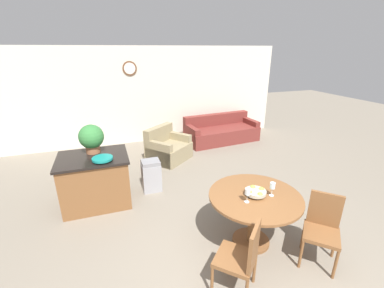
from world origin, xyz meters
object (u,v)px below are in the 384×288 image
(kitchen_island, at_px, (96,180))
(teal_bowl, at_px, (102,159))
(wine_glass_right, at_px, (273,186))
(armchair, at_px, (168,149))
(dining_chair_near_right, at_px, (322,226))
(wine_glass_left, at_px, (248,192))
(trash_bin, at_px, (151,176))
(fruit_bowl, at_px, (256,192))
(dining_table, at_px, (254,206))
(dining_chair_near_left, at_px, (242,256))
(potted_plant, at_px, (91,138))
(couch, at_px, (221,132))

(kitchen_island, xyz_separation_m, teal_bowl, (0.17, -0.25, 0.49))
(wine_glass_right, height_order, armchair, wine_glass_right)
(dining_chair_near_right, distance_m, teal_bowl, 3.34)
(teal_bowl, bearing_deg, wine_glass_left, -43.67)
(wine_glass_left, relative_size, trash_bin, 0.31)
(fruit_bowl, bearing_deg, dining_table, -148.99)
(dining_chair_near_left, bearing_deg, wine_glass_left, 11.99)
(potted_plant, bearing_deg, couch, 31.12)
(fruit_bowl, relative_size, armchair, 0.23)
(kitchen_island, distance_m, teal_bowl, 0.57)
(kitchen_island, xyz_separation_m, armchair, (1.66, 1.48, -0.17))
(fruit_bowl, xyz_separation_m, teal_bowl, (-1.91, 1.54, 0.12))
(wine_glass_right, bearing_deg, wine_glass_left, -176.28)
(dining_table, bearing_deg, teal_bowl, 141.11)
(dining_table, relative_size, kitchen_island, 1.08)
(fruit_bowl, distance_m, wine_glass_left, 0.24)
(teal_bowl, bearing_deg, dining_table, -38.89)
(potted_plant, bearing_deg, fruit_bowl, -43.92)
(couch, bearing_deg, potted_plant, -154.01)
(dining_chair_near_left, height_order, armchair, dining_chair_near_left)
(dining_chair_near_right, bearing_deg, dining_chair_near_left, 50.00)
(kitchen_island, relative_size, couch, 0.52)
(teal_bowl, bearing_deg, potted_plant, 108.34)
(fruit_bowl, height_order, wine_glass_left, wine_glass_left)
(dining_chair_near_left, height_order, couch, dining_chair_near_left)
(fruit_bowl, distance_m, trash_bin, 2.26)
(armchair, bearing_deg, dining_chair_near_right, -113.47)
(wine_glass_left, bearing_deg, dining_table, 28.09)
(dining_chair_near_left, bearing_deg, couch, 22.19)
(wine_glass_left, xyz_separation_m, potted_plant, (-1.87, 2.09, 0.26))
(kitchen_island, height_order, couch, kitchen_island)
(kitchen_island, height_order, armchair, kitchen_island)
(teal_bowl, relative_size, trash_bin, 0.53)
(dining_table, height_order, couch, dining_table)
(fruit_bowl, distance_m, wine_glass_right, 0.23)
(dining_table, bearing_deg, wine_glass_left, -151.91)
(dining_table, xyz_separation_m, couch, (1.44, 4.09, -0.33))
(wine_glass_left, distance_m, kitchen_island, 2.71)
(dining_table, distance_m, trash_bin, 2.22)
(kitchen_island, bearing_deg, potted_plant, 84.45)
(dining_chair_near_right, xyz_separation_m, teal_bowl, (-2.57, 2.09, 0.43))
(dining_table, distance_m, teal_bowl, 2.48)
(dining_table, relative_size, armchair, 1.01)
(fruit_bowl, bearing_deg, potted_plant, 136.08)
(dining_table, xyz_separation_m, wine_glass_right, (0.20, -0.08, 0.32))
(kitchen_island, relative_size, trash_bin, 1.85)
(wine_glass_right, bearing_deg, fruit_bowl, 158.96)
(dining_chair_near_right, distance_m, potted_plant, 3.78)
(dining_chair_near_right, xyz_separation_m, kitchen_island, (-2.74, 2.34, -0.06))
(dining_chair_near_left, bearing_deg, wine_glass_right, -7.34)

